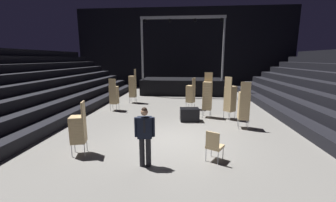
# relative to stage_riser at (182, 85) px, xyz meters

# --- Properties ---
(ground_plane) EXTENTS (22.00, 30.00, 0.10)m
(ground_plane) POSITION_rel_stage_riser_xyz_m (-0.00, -10.93, -0.77)
(ground_plane) COLOR slate
(arena_end_wall) EXTENTS (22.00, 0.30, 8.00)m
(arena_end_wall) POSITION_rel_stage_riser_xyz_m (-0.00, 4.07, 3.28)
(arena_end_wall) COLOR black
(arena_end_wall) RESTS_ON ground_plane
(stage_riser) EXTENTS (6.83, 3.23, 6.17)m
(stage_riser) POSITION_rel_stage_riser_xyz_m (0.00, 0.00, 0.00)
(stage_riser) COLOR black
(stage_riser) RESTS_ON ground_plane
(man_with_tie) EXTENTS (0.57, 0.28, 1.71)m
(man_with_tie) POSITION_rel_stage_riser_xyz_m (-0.70, -13.09, 0.25)
(man_with_tie) COLOR black
(man_with_tie) RESTS_ON ground_plane
(chair_stack_front_left) EXTENTS (0.58, 0.58, 1.88)m
(chair_stack_front_left) POSITION_rel_stage_riser_xyz_m (0.66, -5.82, 0.23)
(chair_stack_front_left) COLOR #B2B5BA
(chair_stack_front_left) RESTS_ON ground_plane
(chair_stack_front_right) EXTENTS (0.47, 0.47, 2.05)m
(chair_stack_front_right) POSITION_rel_stage_riser_xyz_m (2.90, -9.33, 0.31)
(chair_stack_front_right) COLOR #B2B5BA
(chair_stack_front_right) RESTS_ON ground_plane
(chair_stack_mid_left) EXTENTS (0.54, 0.54, 1.71)m
(chair_stack_mid_left) POSITION_rel_stage_riser_xyz_m (-2.93, -12.52, 0.14)
(chair_stack_mid_left) COLOR #B2B5BA
(chair_stack_mid_left) RESTS_ON ground_plane
(chair_stack_mid_right) EXTENTS (0.62, 0.62, 2.14)m
(chair_stack_mid_right) POSITION_rel_stage_riser_xyz_m (2.58, -7.91, 0.35)
(chair_stack_mid_right) COLOR #B2B5BA
(chair_stack_mid_right) RESTS_ON ground_plane
(chair_stack_mid_centre) EXTENTS (0.44, 0.44, 2.31)m
(chair_stack_mid_centre) POSITION_rel_stage_riser_xyz_m (-3.26, -4.36, 0.44)
(chair_stack_mid_centre) COLOR #B2B5BA
(chair_stack_mid_centre) RESTS_ON ground_plane
(chair_stack_rear_left) EXTENTS (0.53, 0.53, 2.31)m
(chair_stack_rear_left) POSITION_rel_stage_riser_xyz_m (1.48, -7.65, 0.44)
(chair_stack_rear_left) COLOR #B2B5BA
(chair_stack_rear_left) RESTS_ON ground_plane
(chair_stack_rear_right) EXTENTS (0.46, 0.46, 1.88)m
(chair_stack_rear_right) POSITION_rel_stage_riser_xyz_m (-3.79, -6.64, 0.23)
(chair_stack_rear_right) COLOR #B2B5BA
(chair_stack_rear_right) RESTS_ON ground_plane
(equipment_road_case) EXTENTS (0.96, 0.70, 0.63)m
(equipment_road_case) POSITION_rel_stage_riser_xyz_m (0.58, -8.43, -0.40)
(equipment_road_case) COLOR black
(equipment_road_case) RESTS_ON ground_plane
(loose_chair_near_man) EXTENTS (0.60, 0.60, 0.95)m
(loose_chair_near_man) POSITION_rel_stage_riser_xyz_m (1.26, -12.63, -0.18)
(loose_chair_near_man) COLOR #B2B5BA
(loose_chair_near_man) RESTS_ON ground_plane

